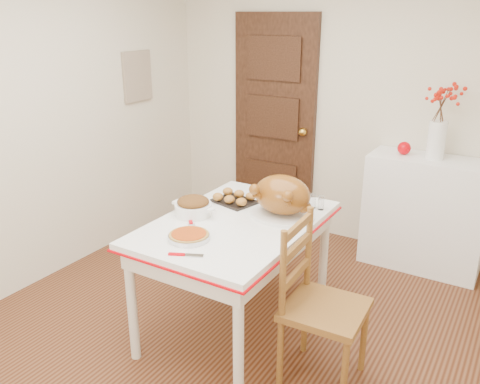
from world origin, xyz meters
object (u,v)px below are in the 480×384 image
Objects in this scene: kitchen_table at (236,276)px; pumpkin_pie at (189,235)px; sideboard at (424,213)px; turkey_platter at (282,197)px; chair_oak at (326,306)px.

kitchen_table is 0.58m from pumpkin_pie.
kitchen_table is 5.51× the size of pumpkin_pie.
kitchen_table is (-0.86, -1.60, -0.07)m from sideboard.
turkey_platter is (0.22, 0.21, 0.54)m from kitchen_table.
chair_oak is 2.27× the size of turkey_platter.
turkey_platter reaches higher than chair_oak.
kitchen_table is at bearing 74.52° from chair_oak.
pumpkin_pie reaches higher than kitchen_table.
chair_oak is 4.07× the size of pumpkin_pie.
pumpkin_pie is (-0.78, -0.22, 0.33)m from chair_oak.
turkey_platter is 0.67m from pumpkin_pie.
kitchen_table is at bearing 76.30° from pumpkin_pie.
sideboard reaches higher than kitchen_table.
kitchen_table is at bearing -148.54° from turkey_platter.
pumpkin_pie is (-0.31, -0.58, -0.11)m from turkey_platter.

